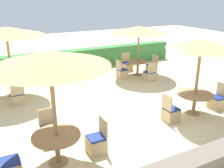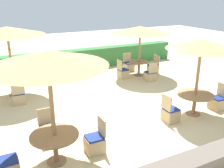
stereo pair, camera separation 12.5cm
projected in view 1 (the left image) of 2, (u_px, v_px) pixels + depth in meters
ground_plane at (120, 114)px, 8.60m from camera, size 40.00×40.00×0.00m
hedge_row at (66, 61)px, 13.42m from camera, size 13.00×0.70×1.06m
stone_border at (193, 165)px, 5.68m from camera, size 10.00×0.56×0.41m
parasol_back_right at (139, 30)px, 11.97m from camera, size 2.88×2.88×2.46m
round_table_back_right at (138, 65)px, 12.55m from camera, size 0.97×0.97×0.73m
patio_chair_back_right_south at (149, 75)px, 11.85m from camera, size 0.46×0.46×0.93m
patio_chair_back_right_east at (152, 68)px, 13.08m from camera, size 0.46×0.46×0.93m
patio_chair_back_right_west at (122, 73)px, 12.24m from camera, size 0.46×0.46×0.93m
patio_chair_back_right_north at (127, 66)px, 13.43m from camera, size 0.46×0.46×0.93m
parasol_front_right at (201, 44)px, 7.81m from camera, size 2.21×2.21×2.58m
round_table_front_right at (195, 97)px, 8.42m from camera, size 1.20×1.20×0.74m
patio_chair_front_right_west at (171, 113)px, 8.05m from camera, size 0.46×0.46×0.93m
patio_chair_front_right_east at (217, 101)px, 8.94m from camera, size 0.46×0.46×0.93m
parasol_front_left at (50, 59)px, 5.24m from camera, size 2.62×2.62×2.76m
round_table_front_left at (57, 140)px, 5.91m from camera, size 1.16×1.16×0.76m
patio_chair_front_left_east at (97, 143)px, 6.44m from camera, size 0.46×0.46×0.93m
patio_chair_front_left_north at (49, 133)px, 6.88m from camera, size 0.46×0.46×0.93m
patio_chair_front_left_west at (9, 167)px, 5.52m from camera, size 0.46×0.46×0.93m
parasol_back_left at (6, 31)px, 9.30m from camera, size 2.82×2.82×2.76m
round_table_back_left at (13, 82)px, 9.98m from camera, size 1.08×1.08×0.72m
patio_chair_back_left_south at (18, 98)px, 9.26m from camera, size 0.46×0.46×0.93m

